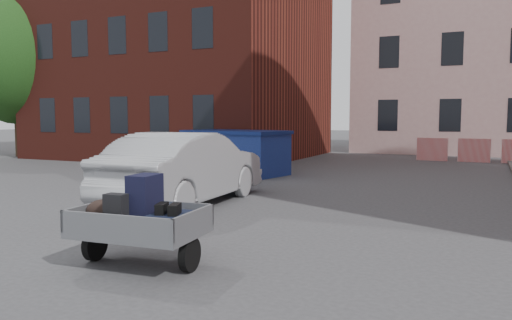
% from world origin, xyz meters
% --- Properties ---
extents(ground, '(120.00, 120.00, 0.00)m').
position_xyz_m(ground, '(0.00, 0.00, 0.00)').
color(ground, '#38383A').
rests_on(ground, ground).
extents(building_brick, '(12.00, 10.00, 14.00)m').
position_xyz_m(building_brick, '(-9.00, 13.00, 7.00)').
color(building_brick, '#591E16').
rests_on(building_brick, ground).
extents(far_building, '(6.00, 6.00, 8.00)m').
position_xyz_m(far_building, '(-20.00, 22.00, 4.00)').
color(far_building, maroon).
rests_on(far_building, ground).
extents(tree, '(5.28, 5.28, 8.30)m').
position_xyz_m(tree, '(-16.00, 9.00, 5.17)').
color(tree, '#3D2B1C').
rests_on(tree, ground).
extents(barriers, '(4.70, 0.18, 1.00)m').
position_xyz_m(barriers, '(4.20, 15.00, 0.50)').
color(barriers, red).
rests_on(barriers, ground).
extents(trailer, '(1.69, 1.86, 1.20)m').
position_xyz_m(trailer, '(0.64, -3.02, 0.61)').
color(trailer, black).
rests_on(trailer, ground).
extents(dumpster, '(3.83, 2.52, 1.48)m').
position_xyz_m(dumpster, '(-3.03, 6.81, 0.74)').
color(dumpster, navy).
rests_on(dumpster, ground).
extents(silver_car, '(1.93, 4.94, 1.60)m').
position_xyz_m(silver_car, '(-1.35, 1.18, 0.80)').
color(silver_car, '#999B9F').
rests_on(silver_car, ground).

